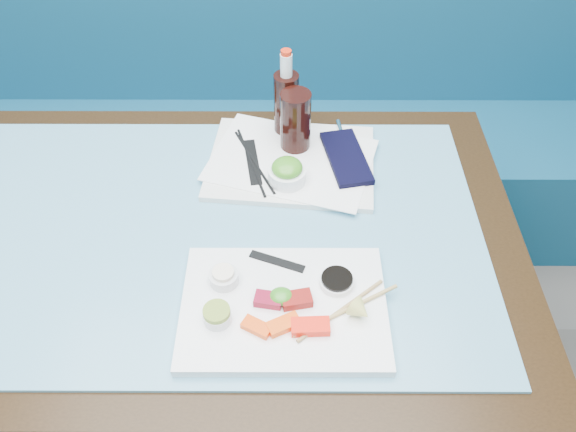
{
  "coord_description": "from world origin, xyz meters",
  "views": [
    {
      "loc": [
        0.18,
        0.62,
        1.69
      ],
      "look_at": [
        0.18,
        1.45,
        0.8
      ],
      "focal_mm": 35.0,
      "sensor_mm": 36.0,
      "label": 1
    }
  ],
  "objects_px": {
    "sashimi_plate": "(284,307)",
    "serving_tray": "(291,162)",
    "seaweed_bowl": "(287,175)",
    "cola_glass": "(295,121)",
    "dining_table": "(212,256)",
    "cola_bottle_body": "(286,106)",
    "booth_bench": "(241,131)"
  },
  "relations": [
    {
      "from": "sashimi_plate",
      "to": "serving_tray",
      "type": "height_order",
      "value": "sashimi_plate"
    },
    {
      "from": "seaweed_bowl",
      "to": "cola_glass",
      "type": "xyz_separation_m",
      "value": [
        0.02,
        0.13,
        0.06
      ]
    },
    {
      "from": "dining_table",
      "to": "cola_bottle_body",
      "type": "distance_m",
      "value": 0.42
    },
    {
      "from": "booth_bench",
      "to": "sashimi_plate",
      "type": "distance_m",
      "value": 1.14
    },
    {
      "from": "serving_tray",
      "to": "cola_glass",
      "type": "distance_m",
      "value": 0.1
    },
    {
      "from": "cola_glass",
      "to": "booth_bench",
      "type": "bearing_deg",
      "value": 109.17
    },
    {
      "from": "dining_table",
      "to": "serving_tray",
      "type": "height_order",
      "value": "serving_tray"
    },
    {
      "from": "cola_glass",
      "to": "serving_tray",
      "type": "bearing_deg",
      "value": -100.3
    },
    {
      "from": "seaweed_bowl",
      "to": "booth_bench",
      "type": "bearing_deg",
      "value": 104.25
    },
    {
      "from": "sashimi_plate",
      "to": "cola_bottle_body",
      "type": "height_order",
      "value": "cola_bottle_body"
    },
    {
      "from": "dining_table",
      "to": "seaweed_bowl",
      "type": "distance_m",
      "value": 0.26
    },
    {
      "from": "sashimi_plate",
      "to": "booth_bench",
      "type": "bearing_deg",
      "value": 99.19
    },
    {
      "from": "sashimi_plate",
      "to": "serving_tray",
      "type": "bearing_deg",
      "value": 87.93
    },
    {
      "from": "sashimi_plate",
      "to": "serving_tray",
      "type": "distance_m",
      "value": 0.43
    },
    {
      "from": "booth_bench",
      "to": "sashimi_plate",
      "type": "bearing_deg",
      "value": -80.71
    },
    {
      "from": "serving_tray",
      "to": "seaweed_bowl",
      "type": "height_order",
      "value": "seaweed_bowl"
    },
    {
      "from": "booth_bench",
      "to": "seaweed_bowl",
      "type": "relative_size",
      "value": 33.29
    },
    {
      "from": "dining_table",
      "to": "sashimi_plate",
      "type": "height_order",
      "value": "sashimi_plate"
    },
    {
      "from": "seaweed_bowl",
      "to": "cola_glass",
      "type": "distance_m",
      "value": 0.14
    },
    {
      "from": "booth_bench",
      "to": "cola_glass",
      "type": "height_order",
      "value": "booth_bench"
    },
    {
      "from": "cola_bottle_body",
      "to": "booth_bench",
      "type": "bearing_deg",
      "value": 109.16
    },
    {
      "from": "seaweed_bowl",
      "to": "cola_bottle_body",
      "type": "xyz_separation_m",
      "value": [
        -0.0,
        0.2,
        0.06
      ]
    },
    {
      "from": "booth_bench",
      "to": "seaweed_bowl",
      "type": "height_order",
      "value": "booth_bench"
    },
    {
      "from": "seaweed_bowl",
      "to": "cola_glass",
      "type": "height_order",
      "value": "cola_glass"
    },
    {
      "from": "booth_bench",
      "to": "cola_bottle_body",
      "type": "xyz_separation_m",
      "value": [
        0.17,
        -0.5,
        0.47
      ]
    },
    {
      "from": "sashimi_plate",
      "to": "cola_bottle_body",
      "type": "bearing_deg",
      "value": 89.69
    },
    {
      "from": "sashimi_plate",
      "to": "seaweed_bowl",
      "type": "relative_size",
      "value": 4.43
    },
    {
      "from": "dining_table",
      "to": "cola_glass",
      "type": "bearing_deg",
      "value": 54.3
    },
    {
      "from": "serving_tray",
      "to": "seaweed_bowl",
      "type": "bearing_deg",
      "value": -92.11
    },
    {
      "from": "dining_table",
      "to": "cola_bottle_body",
      "type": "relative_size",
      "value": 7.83
    },
    {
      "from": "sashimi_plate",
      "to": "cola_glass",
      "type": "distance_m",
      "value": 0.49
    },
    {
      "from": "sashimi_plate",
      "to": "cola_bottle_body",
      "type": "relative_size",
      "value": 2.23
    }
  ]
}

